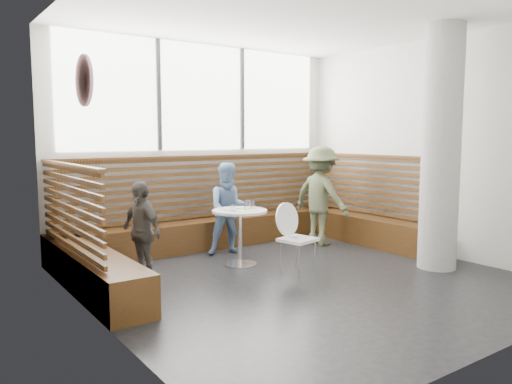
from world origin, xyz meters
TOP-DOWN VIEW (x-y plane):
  - room at (0.00, 0.00)m, footprint 5.00×5.00m
  - booth at (0.00, 1.77)m, footprint 5.00×2.50m
  - concrete_column at (1.85, -0.60)m, footprint 0.50×0.50m
  - wall_art at (-2.46, 0.40)m, footprint 0.03×0.50m
  - cafe_table at (-0.25, 1.04)m, footprint 0.75×0.75m
  - cafe_chair at (0.13, 0.32)m, footprint 0.44×0.43m
  - adult_man at (1.57, 1.39)m, footprint 0.74×1.11m
  - child_back at (-0.01, 1.67)m, footprint 0.81×0.72m
  - child_left at (-1.62, 1.14)m, footprint 0.44×0.76m
  - plate_near at (-0.35, 1.16)m, footprint 0.20×0.20m
  - plate_far at (-0.20, 1.21)m, footprint 0.21×0.21m
  - glass_left at (-0.41, 0.95)m, footprint 0.07×0.07m
  - glass_mid at (-0.17, 0.98)m, footprint 0.08×0.08m
  - glass_right at (-0.01, 1.07)m, footprint 0.06×0.06m
  - menu_card at (-0.23, 0.87)m, footprint 0.22×0.15m

SIDE VIEW (x-z plane):
  - booth at x=0.00m, z-range -0.31..1.13m
  - cafe_chair at x=0.13m, z-range 0.08..0.99m
  - cafe_table at x=-0.25m, z-range 0.17..0.93m
  - child_left at x=-1.62m, z-range 0.00..1.22m
  - child_back at x=-0.01m, z-range 0.00..1.37m
  - menu_card at x=-0.23m, z-range 0.77..0.77m
  - plate_near at x=-0.35m, z-range 0.77..0.78m
  - plate_far at x=-0.20m, z-range 0.77..0.78m
  - adult_man at x=1.57m, z-range 0.00..1.60m
  - glass_right at x=-0.01m, z-range 0.77..0.87m
  - glass_left at x=-0.41m, z-range 0.77..0.87m
  - glass_mid at x=-0.17m, z-range 0.77..0.89m
  - concrete_column at x=1.85m, z-range 0.00..3.20m
  - room at x=0.00m, z-range 0.00..3.20m
  - wall_art at x=-2.46m, z-range 2.05..2.55m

